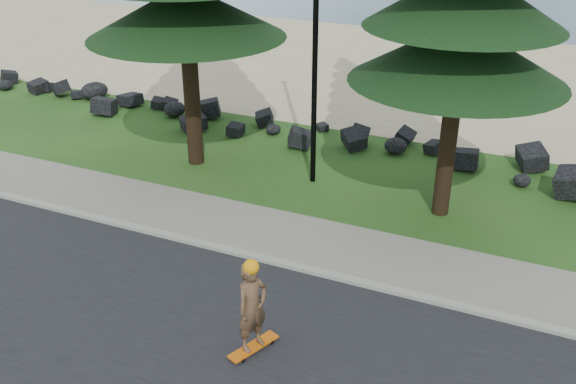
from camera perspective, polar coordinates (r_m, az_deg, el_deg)
name	(u,v)px	position (r m, az deg, el deg)	size (l,w,h in m)	color
ground	(260,236)	(14.65, -2.49, -3.95)	(160.00, 160.00, 0.00)	#204616
road	(144,359)	(11.55, -12.68, -14.29)	(160.00, 7.00, 0.02)	black
kerb	(242,254)	(13.94, -4.13, -5.50)	(160.00, 0.20, 0.10)	gray
sidewalk	(264,231)	(14.78, -2.15, -3.46)	(160.00, 2.00, 0.08)	gray
beach_sand	(415,72)	(27.41, 11.21, 10.42)	(160.00, 15.00, 0.01)	tan
seawall_boulders	(343,149)	(19.29, 4.87, 3.84)	(60.00, 2.40, 1.10)	black
lamp_post	(316,25)	(15.88, 2.47, 14.59)	(0.25, 0.14, 8.14)	black
skateboarder	(252,307)	(10.89, -3.19, -10.20)	(0.60, 1.01, 1.85)	#CD5A0C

